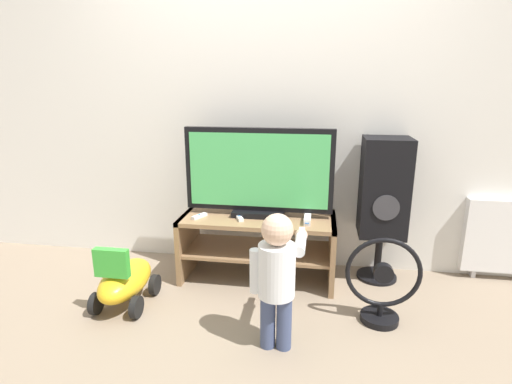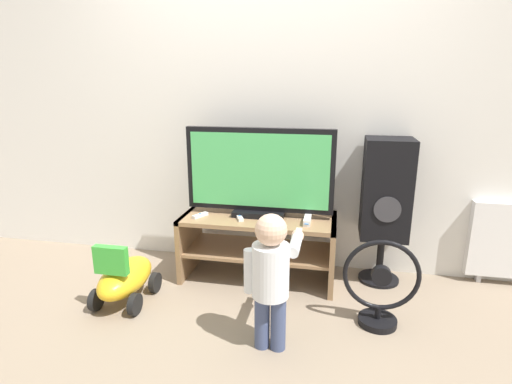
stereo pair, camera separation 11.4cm
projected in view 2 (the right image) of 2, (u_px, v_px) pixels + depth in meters
ground_plane at (252, 293)px, 2.78m from camera, size 16.00×16.00×0.00m
wall_back at (267, 98)px, 2.97m from camera, size 10.00×0.06×2.60m
tv_stand at (259, 237)px, 2.92m from camera, size 1.11×0.49×0.48m
television at (259, 173)px, 2.82m from camera, size 1.05×0.20×0.63m
game_console at (307, 220)px, 2.73m from camera, size 0.05×0.16×0.04m
remote_primary at (200, 215)px, 2.86m from camera, size 0.09×0.13×0.03m
remote_secondary at (239, 217)px, 2.82m from camera, size 0.09×0.13×0.03m
child at (271, 271)px, 2.09m from camera, size 0.29×0.45×0.77m
speaker_tower at (386, 192)px, 2.78m from camera, size 0.32×0.30×1.05m
floor_fan at (380, 288)px, 2.35m from camera, size 0.45×0.23×0.54m
ride_on_toy at (125, 278)px, 2.63m from camera, size 0.31×0.52×0.45m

